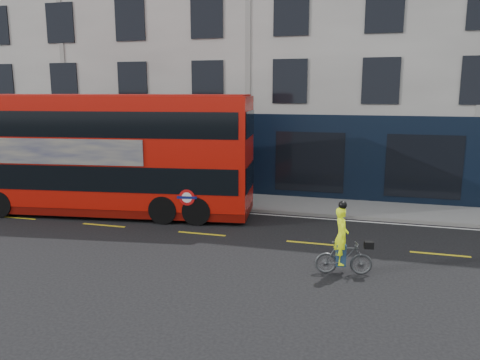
% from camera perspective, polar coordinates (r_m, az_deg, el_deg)
% --- Properties ---
extents(ground, '(120.00, 120.00, 0.00)m').
position_cam_1_polar(ground, '(15.71, -6.59, -8.12)').
color(ground, black).
rests_on(ground, ground).
extents(pavement, '(60.00, 3.00, 0.12)m').
position_cam_1_polar(pavement, '(21.60, -0.09, -2.59)').
color(pavement, gray).
rests_on(pavement, ground).
extents(kerb, '(60.00, 0.12, 0.13)m').
position_cam_1_polar(kerb, '(20.21, -1.24, -3.53)').
color(kerb, slate).
rests_on(kerb, ground).
extents(building_terrace, '(50.00, 10.07, 15.00)m').
position_cam_1_polar(building_terrace, '(27.37, 3.71, 15.89)').
color(building_terrace, beige).
rests_on(building_terrace, ground).
extents(road_edge_line, '(58.00, 0.10, 0.01)m').
position_cam_1_polar(road_edge_line, '(19.94, -1.49, -3.91)').
color(road_edge_line, silver).
rests_on(road_edge_line, ground).
extents(lane_dashes, '(58.00, 0.12, 0.01)m').
position_cam_1_polar(lane_dashes, '(17.03, -4.68, -6.54)').
color(lane_dashes, gold).
rests_on(lane_dashes, ground).
extents(bus, '(12.47, 4.38, 4.93)m').
position_cam_1_polar(bus, '(20.12, -16.21, 3.13)').
color(bus, '#B81007').
rests_on(bus, ground).
extents(cyclist, '(1.65, 0.72, 2.12)m').
position_cam_1_polar(cyclist, '(13.50, 12.45, -8.32)').
color(cyclist, '#46494B').
rests_on(cyclist, ground).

